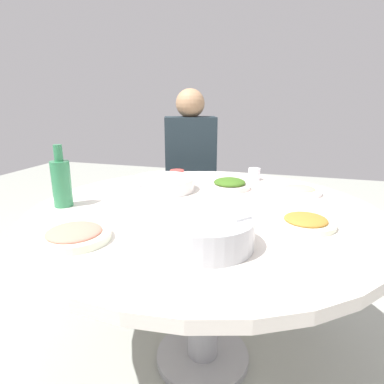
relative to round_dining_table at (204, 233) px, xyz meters
name	(u,v)px	position (x,y,z in m)	size (l,w,h in m)	color
ground	(202,358)	(0.00, 0.00, -0.62)	(8.00, 8.00, 0.00)	#979A90
round_dining_table	(204,233)	(0.00, 0.00, 0.00)	(1.37, 1.37, 0.73)	#99999E
rice_bowl	(206,231)	(0.09, -0.34, 0.16)	(0.28, 0.28, 0.10)	#B2B5BA
soup_bowl	(163,184)	(-0.25, 0.19, 0.14)	(0.29, 0.31, 0.06)	white
dish_tofu_braise	(306,222)	(0.38, -0.09, 0.13)	(0.20, 0.20, 0.04)	silver
dish_shrimp	(74,235)	(-0.30, -0.41, 0.13)	(0.22, 0.22, 0.04)	silver
dish_noodles	(299,190)	(0.37, 0.32, 0.13)	(0.20, 0.20, 0.04)	white
dish_greens	(230,184)	(0.04, 0.32, 0.13)	(0.20, 0.20, 0.05)	silver
green_bottle	(61,182)	(-0.55, -0.14, 0.21)	(0.07, 0.07, 0.25)	#317E50
tea_cup_near	(254,174)	(0.14, 0.52, 0.14)	(0.06, 0.06, 0.06)	white
tea_cup_far	(177,175)	(-0.26, 0.42, 0.13)	(0.07, 0.07, 0.05)	#CE433E
stool_for_diner_left	(190,230)	(-0.34, 0.92, -0.39)	(0.38, 0.38, 0.46)	brown
diner_left	(190,156)	(-0.34, 0.92, 0.15)	(0.42, 0.43, 0.76)	#2D333D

